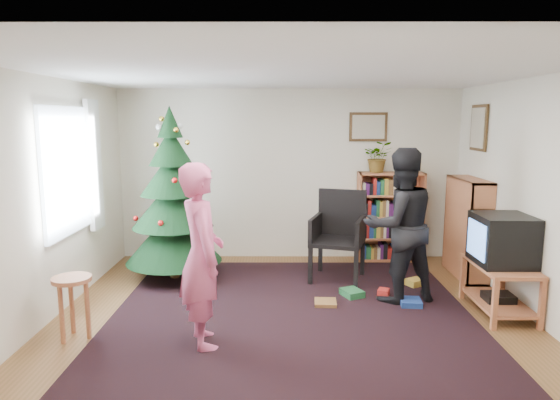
{
  "coord_description": "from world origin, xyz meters",
  "views": [
    {
      "loc": [
        -0.11,
        -4.85,
        2.07
      ],
      "look_at": [
        -0.13,
        1.08,
        1.1
      ],
      "focal_mm": 32.0,
      "sensor_mm": 36.0,
      "label": 1
    }
  ],
  "objects_px": {
    "tv_stand": "(499,284)",
    "potted_plant": "(378,157)",
    "christmas_tree": "(173,209)",
    "armchair": "(337,231)",
    "person_by_chair": "(400,226)",
    "crt_tv": "(502,240)",
    "stool": "(72,291)",
    "bookshelf_right": "(467,226)",
    "bookshelf_back": "(390,215)",
    "picture_right": "(479,128)",
    "table_lamp": "(413,159)",
    "picture_back": "(368,127)",
    "person_standing": "(202,256)"
  },
  "relations": [
    {
      "from": "tv_stand",
      "to": "potted_plant",
      "type": "relative_size",
      "value": 2.09
    },
    {
      "from": "christmas_tree",
      "to": "armchair",
      "type": "distance_m",
      "value": 2.13
    },
    {
      "from": "christmas_tree",
      "to": "person_by_chair",
      "type": "height_order",
      "value": "christmas_tree"
    },
    {
      "from": "crt_tv",
      "to": "stool",
      "type": "distance_m",
      "value": 4.36
    },
    {
      "from": "crt_tv",
      "to": "armchair",
      "type": "distance_m",
      "value": 2.02
    },
    {
      "from": "christmas_tree",
      "to": "bookshelf_right",
      "type": "relative_size",
      "value": 1.72
    },
    {
      "from": "christmas_tree",
      "to": "bookshelf_right",
      "type": "distance_m",
      "value": 3.86
    },
    {
      "from": "crt_tv",
      "to": "christmas_tree",
      "type": "bearing_deg",
      "value": 162.73
    },
    {
      "from": "christmas_tree",
      "to": "stool",
      "type": "xyz_separation_m",
      "value": [
        -0.57,
        -1.8,
        -0.46
      ]
    },
    {
      "from": "potted_plant",
      "to": "bookshelf_back",
      "type": "bearing_deg",
      "value": 0.0
    },
    {
      "from": "crt_tv",
      "to": "armchair",
      "type": "height_order",
      "value": "armchair"
    },
    {
      "from": "christmas_tree",
      "to": "crt_tv",
      "type": "distance_m",
      "value": 3.9
    },
    {
      "from": "picture_right",
      "to": "bookshelf_right",
      "type": "relative_size",
      "value": 0.46
    },
    {
      "from": "christmas_tree",
      "to": "table_lamp",
      "type": "distance_m",
      "value": 3.46
    },
    {
      "from": "picture_back",
      "to": "potted_plant",
      "type": "height_order",
      "value": "picture_back"
    },
    {
      "from": "bookshelf_right",
      "to": "bookshelf_back",
      "type": "bearing_deg",
      "value": 48.85
    },
    {
      "from": "armchair",
      "to": "table_lamp",
      "type": "relative_size",
      "value": 3.9
    },
    {
      "from": "picture_back",
      "to": "potted_plant",
      "type": "bearing_deg",
      "value": -45.95
    },
    {
      "from": "crt_tv",
      "to": "armchair",
      "type": "xyz_separation_m",
      "value": [
        -1.61,
        1.21,
        -0.18
      ]
    },
    {
      "from": "potted_plant",
      "to": "crt_tv",
      "type": "bearing_deg",
      "value": -65.66
    },
    {
      "from": "bookshelf_back",
      "to": "stool",
      "type": "bearing_deg",
      "value": -142.7
    },
    {
      "from": "tv_stand",
      "to": "armchair",
      "type": "height_order",
      "value": "armchair"
    },
    {
      "from": "bookshelf_back",
      "to": "table_lamp",
      "type": "bearing_deg",
      "value": 0.0
    },
    {
      "from": "bookshelf_right",
      "to": "stool",
      "type": "height_order",
      "value": "bookshelf_right"
    },
    {
      "from": "stool",
      "to": "potted_plant",
      "type": "xyz_separation_m",
      "value": [
        3.36,
        2.71,
        1.06
      ]
    },
    {
      "from": "person_standing",
      "to": "stool",
      "type": "bearing_deg",
      "value": 64.76
    },
    {
      "from": "picture_back",
      "to": "bookshelf_right",
      "type": "relative_size",
      "value": 0.42
    },
    {
      "from": "bookshelf_right",
      "to": "armchair",
      "type": "bearing_deg",
      "value": 93.63
    },
    {
      "from": "christmas_tree",
      "to": "potted_plant",
      "type": "distance_m",
      "value": 2.99
    },
    {
      "from": "bookshelf_right",
      "to": "tv_stand",
      "type": "height_order",
      "value": "bookshelf_right"
    },
    {
      "from": "picture_right",
      "to": "tv_stand",
      "type": "bearing_deg",
      "value": -99.77
    },
    {
      "from": "table_lamp",
      "to": "person_standing",
      "type": "bearing_deg",
      "value": -132.68
    },
    {
      "from": "potted_plant",
      "to": "table_lamp",
      "type": "relative_size",
      "value": 1.52
    },
    {
      "from": "picture_right",
      "to": "bookshelf_back",
      "type": "bearing_deg",
      "value": 149.32
    },
    {
      "from": "picture_back",
      "to": "christmas_tree",
      "type": "relative_size",
      "value": 0.25
    },
    {
      "from": "bookshelf_back",
      "to": "armchair",
      "type": "height_order",
      "value": "bookshelf_back"
    },
    {
      "from": "person_standing",
      "to": "person_by_chair",
      "type": "height_order",
      "value": "person_by_chair"
    },
    {
      "from": "picture_back",
      "to": "stool",
      "type": "xyz_separation_m",
      "value": [
        -3.23,
        -2.85,
        -1.48
      ]
    },
    {
      "from": "picture_back",
      "to": "tv_stand",
      "type": "bearing_deg",
      "value": -64.12
    },
    {
      "from": "tv_stand",
      "to": "person_standing",
      "type": "relative_size",
      "value": 0.56
    },
    {
      "from": "tv_stand",
      "to": "table_lamp",
      "type": "bearing_deg",
      "value": 101.98
    },
    {
      "from": "christmas_tree",
      "to": "person_by_chair",
      "type": "xyz_separation_m",
      "value": [
        2.73,
        -0.78,
        -0.05
      ]
    },
    {
      "from": "potted_plant",
      "to": "armchair",
      "type": "bearing_deg",
      "value": -128.09
    },
    {
      "from": "picture_back",
      "to": "person_standing",
      "type": "xyz_separation_m",
      "value": [
        -1.98,
        -2.97,
        -1.1
      ]
    },
    {
      "from": "bookshelf_back",
      "to": "potted_plant",
      "type": "relative_size",
      "value": 2.89
    },
    {
      "from": "christmas_tree",
      "to": "bookshelf_right",
      "type": "xyz_separation_m",
      "value": [
        3.85,
        0.16,
        -0.26
      ]
    },
    {
      "from": "tv_stand",
      "to": "crt_tv",
      "type": "distance_m",
      "value": 0.48
    },
    {
      "from": "picture_back",
      "to": "stool",
      "type": "relative_size",
      "value": 0.91
    },
    {
      "from": "potted_plant",
      "to": "picture_back",
      "type": "bearing_deg",
      "value": 134.05
    },
    {
      "from": "picture_back",
      "to": "bookshelf_right",
      "type": "height_order",
      "value": "picture_back"
    }
  ]
}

